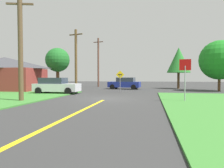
{
  "coord_description": "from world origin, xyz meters",
  "views": [
    {
      "loc": [
        3.39,
        -15.01,
        1.69
      ],
      "look_at": [
        -0.33,
        4.06,
        1.0
      ],
      "focal_mm": 31.87,
      "sensor_mm": 36.0,
      "label": 1
    }
  ],
  "objects_px": {
    "oak_tree_right": "(220,60)",
    "barn": "(5,74)",
    "car_approaching_junction": "(125,83)",
    "utility_pole_near": "(20,47)",
    "utility_pole_mid": "(76,59)",
    "stop_sign": "(185,72)",
    "oak_tree_left": "(179,60)",
    "pine_tree_center": "(58,60)",
    "direction_sign": "(120,79)",
    "utility_pole_far": "(98,62)",
    "parked_car_near_building": "(56,86)"
  },
  "relations": [
    {
      "from": "stop_sign",
      "to": "utility_pole_mid",
      "type": "distance_m",
      "value": 14.06
    },
    {
      "from": "direction_sign",
      "to": "oak_tree_left",
      "type": "height_order",
      "value": "oak_tree_left"
    },
    {
      "from": "stop_sign",
      "to": "utility_pole_near",
      "type": "height_order",
      "value": "utility_pole_near"
    },
    {
      "from": "utility_pole_near",
      "to": "oak_tree_left",
      "type": "relative_size",
      "value": 1.21
    },
    {
      "from": "car_approaching_junction",
      "to": "direction_sign",
      "type": "height_order",
      "value": "direction_sign"
    },
    {
      "from": "oak_tree_left",
      "to": "pine_tree_center",
      "type": "relative_size",
      "value": 1.03
    },
    {
      "from": "utility_pole_mid",
      "to": "barn",
      "type": "height_order",
      "value": "utility_pole_mid"
    },
    {
      "from": "utility_pole_mid",
      "to": "car_approaching_junction",
      "type": "bearing_deg",
      "value": 44.07
    },
    {
      "from": "stop_sign",
      "to": "oak_tree_right",
      "type": "xyz_separation_m",
      "value": [
        5.74,
        11.55,
        1.67
      ]
    },
    {
      "from": "car_approaching_junction",
      "to": "oak_tree_left",
      "type": "distance_m",
      "value": 8.54
    },
    {
      "from": "utility_pole_mid",
      "to": "pine_tree_center",
      "type": "relative_size",
      "value": 1.27
    },
    {
      "from": "utility_pole_mid",
      "to": "utility_pole_far",
      "type": "distance_m",
      "value": 10.43
    },
    {
      "from": "utility_pole_near",
      "to": "utility_pole_mid",
      "type": "xyz_separation_m",
      "value": [
        -0.06,
        10.42,
        0.08
      ]
    },
    {
      "from": "stop_sign",
      "to": "utility_pole_far",
      "type": "xyz_separation_m",
      "value": [
        -11.11,
        18.88,
        2.25
      ]
    },
    {
      "from": "car_approaching_junction",
      "to": "oak_tree_right",
      "type": "xyz_separation_m",
      "value": [
        11.6,
        -1.98,
        2.9
      ]
    },
    {
      "from": "pine_tree_center",
      "to": "utility_pole_near",
      "type": "bearing_deg",
      "value": -73.32
    },
    {
      "from": "pine_tree_center",
      "to": "car_approaching_junction",
      "type": "bearing_deg",
      "value": 9.5
    },
    {
      "from": "utility_pole_far",
      "to": "utility_pole_near",
      "type": "bearing_deg",
      "value": -89.78
    },
    {
      "from": "parked_car_near_building",
      "to": "oak_tree_right",
      "type": "bearing_deg",
      "value": 20.52
    },
    {
      "from": "parked_car_near_building",
      "to": "car_approaching_junction",
      "type": "bearing_deg",
      "value": 55.7
    },
    {
      "from": "oak_tree_right",
      "to": "direction_sign",
      "type": "bearing_deg",
      "value": -159.59
    },
    {
      "from": "oak_tree_left",
      "to": "barn",
      "type": "distance_m",
      "value": 23.35
    },
    {
      "from": "utility_pole_near",
      "to": "utility_pole_mid",
      "type": "height_order",
      "value": "utility_pole_mid"
    },
    {
      "from": "direction_sign",
      "to": "pine_tree_center",
      "type": "relative_size",
      "value": 0.41
    },
    {
      "from": "direction_sign",
      "to": "oak_tree_left",
      "type": "relative_size",
      "value": 0.4
    },
    {
      "from": "utility_pole_far",
      "to": "direction_sign",
      "type": "height_order",
      "value": "utility_pole_far"
    },
    {
      "from": "parked_car_near_building",
      "to": "oak_tree_right",
      "type": "distance_m",
      "value": 19.02
    },
    {
      "from": "utility_pole_near",
      "to": "oak_tree_left",
      "type": "distance_m",
      "value": 21.9
    },
    {
      "from": "car_approaching_junction",
      "to": "oak_tree_left",
      "type": "bearing_deg",
      "value": -156.63
    },
    {
      "from": "utility_pole_near",
      "to": "pine_tree_center",
      "type": "relative_size",
      "value": 1.25
    },
    {
      "from": "oak_tree_right",
      "to": "barn",
      "type": "xyz_separation_m",
      "value": [
        -25.76,
        -4.14,
        -1.63
      ]
    },
    {
      "from": "parked_car_near_building",
      "to": "utility_pole_far",
      "type": "relative_size",
      "value": 0.55
    },
    {
      "from": "utility_pole_far",
      "to": "pine_tree_center",
      "type": "relative_size",
      "value": 1.44
    },
    {
      "from": "oak_tree_left",
      "to": "pine_tree_center",
      "type": "bearing_deg",
      "value": -166.92
    },
    {
      "from": "oak_tree_left",
      "to": "barn",
      "type": "xyz_separation_m",
      "value": [
        -21.67,
        -8.47,
        -2.04
      ]
    },
    {
      "from": "utility_pole_far",
      "to": "barn",
      "type": "height_order",
      "value": "utility_pole_far"
    },
    {
      "from": "car_approaching_junction",
      "to": "barn",
      "type": "xyz_separation_m",
      "value": [
        -14.15,
        -6.12,
        1.27
      ]
    },
    {
      "from": "pine_tree_center",
      "to": "utility_pole_far",
      "type": "bearing_deg",
      "value": 59.39
    },
    {
      "from": "utility_pole_mid",
      "to": "stop_sign",
      "type": "bearing_deg",
      "value": -37.32
    },
    {
      "from": "parked_car_near_building",
      "to": "oak_tree_right",
      "type": "xyz_separation_m",
      "value": [
        17.42,
        7.07,
        2.9
      ]
    },
    {
      "from": "car_approaching_junction",
      "to": "stop_sign",
      "type": "bearing_deg",
      "value": 119.4
    },
    {
      "from": "pine_tree_center",
      "to": "direction_sign",
      "type": "bearing_deg",
      "value": -25.66
    },
    {
      "from": "utility_pole_near",
      "to": "oak_tree_right",
      "type": "relative_size",
      "value": 1.2
    },
    {
      "from": "parked_car_near_building",
      "to": "barn",
      "type": "relative_size",
      "value": 0.5
    },
    {
      "from": "stop_sign",
      "to": "utility_pole_mid",
      "type": "xyz_separation_m",
      "value": [
        -11.1,
        8.46,
        1.75
      ]
    },
    {
      "from": "utility_pole_mid",
      "to": "oak_tree_left",
      "type": "height_order",
      "value": "utility_pole_mid"
    },
    {
      "from": "stop_sign",
      "to": "oak_tree_left",
      "type": "distance_m",
      "value": 16.1
    },
    {
      "from": "pine_tree_center",
      "to": "oak_tree_right",
      "type": "height_order",
      "value": "oak_tree_right"
    },
    {
      "from": "utility_pole_near",
      "to": "barn",
      "type": "relative_size",
      "value": 0.8
    },
    {
      "from": "stop_sign",
      "to": "car_approaching_junction",
      "type": "bearing_deg",
      "value": -61.99
    }
  ]
}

